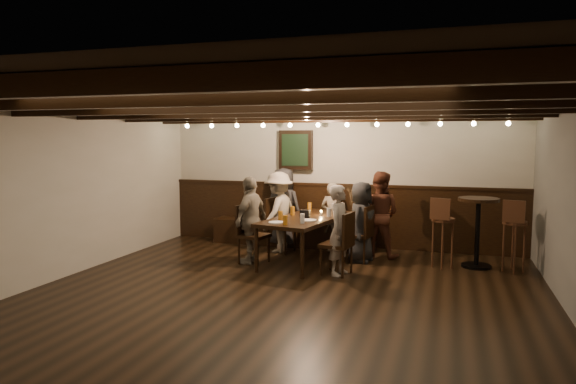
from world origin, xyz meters
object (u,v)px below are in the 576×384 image
(bar_stool_left, at_px, (442,242))
(person_bench_right, at_px, (379,214))
(chair_left_far, at_px, (253,245))
(person_bench_left, at_px, (283,207))
(person_bench_centre, at_px, (332,216))
(high_top_table, at_px, (478,222))
(person_left_far, at_px, (251,220))
(chair_right_near, at_px, (359,244))
(person_left_near, at_px, (279,212))
(bar_stool_right, at_px, (514,245))
(chair_right_far, at_px, (337,255))
(chair_left_near, at_px, (280,236))
(person_right_far, at_px, (340,230))
(dining_table, at_px, (306,221))
(person_right_near, at_px, (361,222))

(bar_stool_left, bearing_deg, person_bench_right, 173.01)
(chair_left_far, distance_m, person_bench_left, 1.43)
(person_bench_centre, relative_size, high_top_table, 1.12)
(person_bench_centre, bearing_deg, bar_stool_left, 168.05)
(person_left_far, height_order, high_top_table, person_left_far)
(chair_right_near, relative_size, person_left_near, 0.65)
(person_left_far, distance_m, high_top_table, 3.48)
(person_left_far, relative_size, bar_stool_left, 1.27)
(chair_right_near, height_order, person_bench_left, person_bench_left)
(person_left_near, distance_m, person_left_far, 0.90)
(chair_right_near, relative_size, bar_stool_right, 0.83)
(person_left_near, bearing_deg, chair_right_near, 90.00)
(chair_right_far, bearing_deg, person_left_far, 90.00)
(chair_left_far, bearing_deg, chair_left_near, -179.98)
(chair_left_far, relative_size, person_right_far, 0.71)
(person_bench_right, relative_size, bar_stool_right, 1.32)
(chair_right_near, distance_m, high_top_table, 1.84)
(bar_stool_right, bearing_deg, chair_right_far, -146.25)
(person_right_far, height_order, high_top_table, person_right_far)
(chair_right_far, relative_size, person_bench_centre, 0.76)
(person_left_far, bearing_deg, person_right_far, 90.00)
(dining_table, height_order, person_left_far, person_left_far)
(chair_left_near, height_order, bar_stool_right, bar_stool_right)
(person_bench_right, height_order, person_right_near, person_bench_right)
(person_bench_centre, bearing_deg, high_top_table, 176.99)
(person_bench_centre, relative_size, person_bench_right, 0.84)
(person_left_far, bearing_deg, chair_right_far, 90.00)
(chair_left_near, distance_m, bar_stool_right, 3.71)
(person_bench_right, bearing_deg, person_bench_centre, -9.46)
(chair_right_far, height_order, bar_stool_right, bar_stool_right)
(high_top_table, xyz_separation_m, bar_stool_left, (-0.50, -0.21, -0.30))
(dining_table, xyz_separation_m, bar_stool_left, (2.07, 0.27, -0.26))
(person_bench_right, relative_size, person_right_far, 1.09)
(person_bench_left, relative_size, bar_stool_left, 1.32)
(chair_left_near, height_order, bar_stool_left, bar_stool_left)
(dining_table, relative_size, chair_left_far, 2.22)
(chair_left_far, distance_m, person_right_near, 1.76)
(chair_right_near, distance_m, person_left_far, 1.77)
(person_right_far, bearing_deg, chair_right_near, 1.98)
(chair_left_near, bearing_deg, person_bench_centre, 129.82)
(bar_stool_right, bearing_deg, person_right_far, -145.90)
(chair_left_near, xyz_separation_m, person_bench_centre, (0.81, 0.46, 0.31))
(person_bench_left, relative_size, person_left_near, 1.03)
(chair_left_near, distance_m, person_bench_centre, 0.99)
(person_bench_right, bearing_deg, dining_table, 45.00)
(chair_left_near, distance_m, bar_stool_left, 2.71)
(person_left_near, distance_m, high_top_table, 3.23)
(chair_left_near, xyz_separation_m, person_bench_left, (-0.10, 0.47, 0.43))
(person_bench_left, bearing_deg, person_left_near, 108.43)
(person_left_near, distance_m, person_right_far, 1.75)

